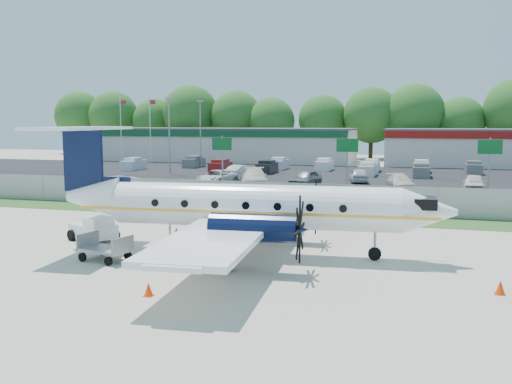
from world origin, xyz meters
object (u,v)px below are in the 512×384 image
(aircraft, at_px, (245,206))
(baggage_cart_near, at_px, (192,239))
(pushback_tug, at_px, (95,229))
(baggage_cart_far, at_px, (105,249))

(aircraft, xyz_separation_m, baggage_cart_near, (-2.78, 0.14, -1.77))
(aircraft, distance_m, pushback_tug, 8.67)
(aircraft, distance_m, baggage_cart_near, 3.30)
(baggage_cart_far, bearing_deg, pushback_tug, 127.49)
(aircraft, relative_size, baggage_cart_near, 7.62)
(pushback_tug, distance_m, baggage_cart_far, 4.59)
(pushback_tug, xyz_separation_m, baggage_cart_far, (2.79, -3.64, -0.08))
(aircraft, xyz_separation_m, baggage_cart_far, (-5.68, -3.00, -1.76))
(pushback_tug, bearing_deg, baggage_cart_far, -52.51)
(pushback_tug, xyz_separation_m, baggage_cart_near, (5.70, -0.50, -0.09))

